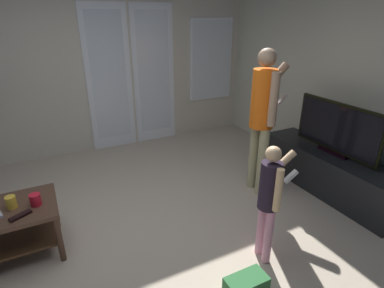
{
  "coord_description": "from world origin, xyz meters",
  "views": [
    {
      "loc": [
        -0.54,
        -2.24,
        1.97
      ],
      "look_at": [
        0.65,
        0.11,
        0.85
      ],
      "focal_mm": 28.59,
      "sensor_mm": 36.0,
      "label": 1
    }
  ],
  "objects_px": {
    "tv_stand": "(329,172)",
    "dvd_remote_slim": "(21,215)",
    "person_adult": "(263,111)",
    "cup_by_laptop": "(35,200)",
    "cup_near_edge": "(11,202)",
    "flat_screen_tv": "(337,129)",
    "person_child": "(270,195)"
  },
  "relations": [
    {
      "from": "tv_stand",
      "to": "dvd_remote_slim",
      "type": "distance_m",
      "value": 3.25
    },
    {
      "from": "person_adult",
      "to": "cup_by_laptop",
      "type": "distance_m",
      "value": 2.4
    },
    {
      "from": "tv_stand",
      "to": "cup_near_edge",
      "type": "height_order",
      "value": "cup_near_edge"
    },
    {
      "from": "cup_near_edge",
      "to": "cup_by_laptop",
      "type": "xyz_separation_m",
      "value": [
        0.18,
        -0.05,
        -0.0
      ]
    },
    {
      "from": "flat_screen_tv",
      "to": "person_child",
      "type": "bearing_deg",
      "value": -158.83
    },
    {
      "from": "cup_by_laptop",
      "to": "dvd_remote_slim",
      "type": "distance_m",
      "value": 0.18
    },
    {
      "from": "tv_stand",
      "to": "cup_near_edge",
      "type": "distance_m",
      "value": 3.34
    },
    {
      "from": "person_adult",
      "to": "dvd_remote_slim",
      "type": "height_order",
      "value": "person_adult"
    },
    {
      "from": "person_adult",
      "to": "cup_near_edge",
      "type": "xyz_separation_m",
      "value": [
        -2.53,
        0.07,
        -0.46
      ]
    },
    {
      "from": "tv_stand",
      "to": "flat_screen_tv",
      "type": "relative_size",
      "value": 1.64
    },
    {
      "from": "person_child",
      "to": "cup_near_edge",
      "type": "bearing_deg",
      "value": 151.82
    },
    {
      "from": "person_child",
      "to": "dvd_remote_slim",
      "type": "distance_m",
      "value": 2.01
    },
    {
      "from": "cup_near_edge",
      "to": "dvd_remote_slim",
      "type": "relative_size",
      "value": 0.63
    },
    {
      "from": "tv_stand",
      "to": "dvd_remote_slim",
      "type": "xyz_separation_m",
      "value": [
        -3.23,
        0.29,
        0.25
      ]
    },
    {
      "from": "flat_screen_tv",
      "to": "person_child",
      "type": "xyz_separation_m",
      "value": [
        -1.41,
        -0.55,
        -0.15
      ]
    },
    {
      "from": "dvd_remote_slim",
      "to": "person_child",
      "type": "bearing_deg",
      "value": -53.36
    },
    {
      "from": "person_child",
      "to": "cup_near_edge",
      "type": "height_order",
      "value": "person_child"
    },
    {
      "from": "person_child",
      "to": "cup_by_laptop",
      "type": "height_order",
      "value": "person_child"
    },
    {
      "from": "cup_by_laptop",
      "to": "dvd_remote_slim",
      "type": "xyz_separation_m",
      "value": [
        -0.12,
        -0.13,
        -0.04
      ]
    },
    {
      "from": "cup_near_edge",
      "to": "dvd_remote_slim",
      "type": "height_order",
      "value": "cup_near_edge"
    },
    {
      "from": "tv_stand",
      "to": "person_adult",
      "type": "distance_m",
      "value": 1.14
    },
    {
      "from": "person_child",
      "to": "dvd_remote_slim",
      "type": "bearing_deg",
      "value": 155.27
    },
    {
      "from": "flat_screen_tv",
      "to": "dvd_remote_slim",
      "type": "distance_m",
      "value": 3.25
    },
    {
      "from": "tv_stand",
      "to": "cup_by_laptop",
      "type": "relative_size",
      "value": 17.13
    },
    {
      "from": "person_adult",
      "to": "person_child",
      "type": "height_order",
      "value": "person_adult"
    },
    {
      "from": "tv_stand",
      "to": "cup_by_laptop",
      "type": "distance_m",
      "value": 3.15
    },
    {
      "from": "tv_stand",
      "to": "dvd_remote_slim",
      "type": "height_order",
      "value": "dvd_remote_slim"
    },
    {
      "from": "person_adult",
      "to": "dvd_remote_slim",
      "type": "distance_m",
      "value": 2.52
    },
    {
      "from": "dvd_remote_slim",
      "to": "person_adult",
      "type": "bearing_deg",
      "value": -26.32
    },
    {
      "from": "person_adult",
      "to": "person_child",
      "type": "distance_m",
      "value": 1.2
    },
    {
      "from": "cup_by_laptop",
      "to": "dvd_remote_slim",
      "type": "relative_size",
      "value": 0.61
    },
    {
      "from": "person_adult",
      "to": "cup_by_laptop",
      "type": "relative_size",
      "value": 16.15
    }
  ]
}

